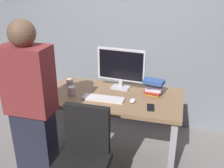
# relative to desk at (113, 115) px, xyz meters

# --- Properties ---
(ground_plane) EXTENTS (9.00, 9.00, 0.00)m
(ground_plane) POSITION_rel_desk_xyz_m (0.00, 0.00, -0.52)
(ground_plane) COLOR gray
(wall_back) EXTENTS (6.40, 0.10, 3.00)m
(wall_back) POSITION_rel_desk_xyz_m (0.00, 0.88, 0.98)
(wall_back) COLOR gray
(wall_back) RESTS_ON ground
(desk) EXTENTS (1.45, 0.75, 0.76)m
(desk) POSITION_rel_desk_xyz_m (0.00, 0.00, 0.00)
(desk) COLOR #93704C
(desk) RESTS_ON ground
(office_chair) EXTENTS (0.52, 0.52, 0.94)m
(office_chair) POSITION_rel_desk_xyz_m (-0.06, -0.76, -0.09)
(office_chair) COLOR black
(office_chair) RESTS_ON ground
(person_at_desk) EXTENTS (0.40, 0.24, 1.64)m
(person_at_desk) POSITION_rel_desk_xyz_m (-0.55, -0.68, 0.32)
(person_at_desk) COLOR #262838
(person_at_desk) RESTS_ON ground
(monitor) EXTENTS (0.54, 0.16, 0.46)m
(monitor) POSITION_rel_desk_xyz_m (0.03, 0.21, 0.49)
(monitor) COLOR silver
(monitor) RESTS_ON desk
(keyboard) EXTENTS (0.43, 0.14, 0.02)m
(keyboard) POSITION_rel_desk_xyz_m (-0.07, -0.12, 0.25)
(keyboard) COLOR white
(keyboard) RESTS_ON desk
(mouse) EXTENTS (0.06, 0.10, 0.03)m
(mouse) POSITION_rel_desk_xyz_m (0.23, -0.10, 0.25)
(mouse) COLOR white
(mouse) RESTS_ON desk
(cup_near_keyboard) EXTENTS (0.08, 0.08, 0.09)m
(cup_near_keyboard) POSITION_rel_desk_xyz_m (-0.43, -0.10, 0.28)
(cup_near_keyboard) COLOR silver
(cup_near_keyboard) RESTS_ON desk
(cup_by_monitor) EXTENTS (0.08, 0.08, 0.09)m
(cup_by_monitor) POSITION_rel_desk_xyz_m (-0.54, 0.10, 0.28)
(cup_by_monitor) COLOR white
(cup_by_monitor) RESTS_ON desk
(book_stack) EXTENTS (0.23, 0.19, 0.17)m
(book_stack) POSITION_rel_desk_xyz_m (0.41, 0.14, 0.32)
(book_stack) COLOR gold
(book_stack) RESTS_ON desk
(cell_phone) EXTENTS (0.09, 0.15, 0.01)m
(cell_phone) POSITION_rel_desk_xyz_m (0.42, -0.18, 0.24)
(cell_phone) COLOR black
(cell_phone) RESTS_ON desk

